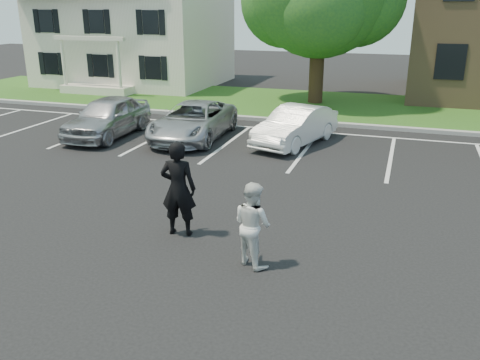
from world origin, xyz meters
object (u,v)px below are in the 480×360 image
object	(u,v)px
car_silver_west	(108,117)
car_silver_minivan	(193,121)
man_white_shirt	(252,224)
man_black_suit	(178,189)
house	(134,19)
car_white_sedan	(296,126)

from	to	relation	value
car_silver_west	car_silver_minivan	world-z (taller)	car_silver_west
man_white_shirt	car_silver_minivan	xyz separation A→B (m)	(-4.83, 8.42, -0.16)
man_black_suit	house	bearing A→B (deg)	-67.16
man_black_suit	car_white_sedan	size ratio (longest dim) A/B	0.51
house	car_silver_minivan	size ratio (longest dim) A/B	2.17
car_silver_minivan	car_silver_west	bearing A→B (deg)	-170.65
man_black_suit	car_white_sedan	world-z (taller)	man_black_suit
man_white_shirt	car_silver_west	xyz separation A→B (m)	(-7.99, 7.77, -0.08)
man_white_shirt	car_silver_west	world-z (taller)	man_white_shirt
house	car_silver_west	size ratio (longest dim) A/B	2.37
house	car_silver_minivan	distance (m)	14.95
house	man_black_suit	size ratio (longest dim) A/B	5.01
man_white_shirt	car_white_sedan	size ratio (longest dim) A/B	0.41
house	man_black_suit	bearing A→B (deg)	-58.68
house	car_white_sedan	xyz separation A→B (m)	(12.49, -11.26, -3.17)
man_black_suit	man_white_shirt	xyz separation A→B (m)	(1.87, -0.79, -0.21)
man_black_suit	car_silver_west	distance (m)	9.29
car_silver_minivan	car_white_sedan	bearing A→B (deg)	4.02
car_silver_west	car_white_sedan	xyz separation A→B (m)	(6.87, 1.06, -0.08)
car_silver_west	car_silver_minivan	bearing A→B (deg)	10.09
man_black_suit	man_white_shirt	distance (m)	2.04
house	man_white_shirt	size ratio (longest dim) A/B	6.30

